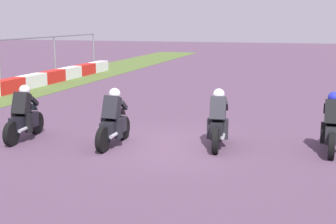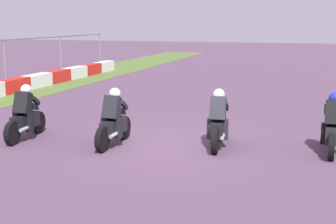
# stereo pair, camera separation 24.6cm
# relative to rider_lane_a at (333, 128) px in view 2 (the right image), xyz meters

# --- Properties ---
(ground_plane) EXTENTS (120.00, 120.00, 0.00)m
(ground_plane) POSITION_rel_rider_lane_a_xyz_m (-0.54, 4.09, -0.62)
(ground_plane) COLOR #543B51
(rider_lane_a) EXTENTS (2.04, 0.54, 1.51)m
(rider_lane_a) POSITION_rel_rider_lane_a_xyz_m (0.00, 0.00, 0.00)
(rider_lane_a) COLOR black
(rider_lane_a) RESTS_ON ground_plane
(rider_lane_b) EXTENTS (2.04, 0.57, 1.51)m
(rider_lane_b) POSITION_rel_rider_lane_a_xyz_m (-0.30, 2.82, 0.00)
(rider_lane_b) COLOR black
(rider_lane_b) RESTS_ON ground_plane
(rider_lane_c) EXTENTS (2.04, 0.54, 1.51)m
(rider_lane_c) POSITION_rel_rider_lane_a_xyz_m (-0.97, 5.46, 0.00)
(rider_lane_c) COLOR black
(rider_lane_c) RESTS_ON ground_plane
(rider_lane_d) EXTENTS (2.04, 0.55, 1.51)m
(rider_lane_d) POSITION_rel_rider_lane_a_xyz_m (-1.08, 8.06, 0.00)
(rider_lane_d) COLOR black
(rider_lane_d) RESTS_ON ground_plane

